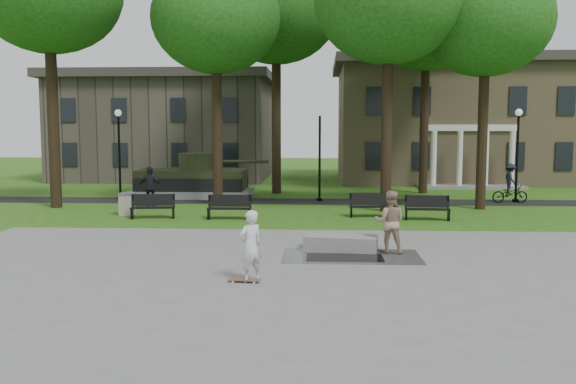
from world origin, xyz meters
The scene contains 26 objects.
ground centered at (0.00, 0.00, 0.00)m, with size 120.00×120.00×0.00m, color #235012.
plaza centered at (0.00, -5.00, 0.01)m, with size 22.00×16.00×0.02m, color gray.
footpath centered at (0.00, 12.00, 0.01)m, with size 44.00×2.60×0.01m, color black.
building_right centered at (10.00, 26.00, 4.34)m, with size 17.00×12.00×8.60m.
building_left centered at (-11.00, 26.50, 3.60)m, with size 15.00×10.00×7.20m, color #4C443D.
tree_1 centered at (-4.50, 10.50, 8.95)m, with size 6.20×6.20×11.63m.
tree_2 centered at (3.50, 8.50, 9.32)m, with size 6.60×6.60×12.16m.
tree_3 centered at (8.00, 9.50, 8.60)m, with size 6.00×6.00×11.19m.
tree_4 centered at (-2.00, 16.00, 10.39)m, with size 7.20×7.20×13.50m.
tree_5 centered at (6.50, 16.50, 9.67)m, with size 6.40×6.40×12.44m.
lamp_left centered at (-10.00, 12.30, 2.79)m, with size 0.36×0.36×4.73m.
lamp_mid centered at (0.50, 12.30, 2.79)m, with size 0.36×0.36×4.73m.
lamp_right centered at (10.50, 12.30, 2.79)m, with size 0.36×0.36×4.73m.
tank_monument centered at (-6.46, 14.00, 0.86)m, with size 7.45×3.40×2.40m.
puddle centered at (1.26, -1.83, 0.02)m, with size 2.20×1.20×0.00m, color black.
concrete_block centered at (1.18, -0.70, 0.24)m, with size 2.20×1.00×0.45m, color gray.
skateboard centered at (-1.28, -4.81, 0.06)m, with size 0.78×0.20×0.07m, color brown.
skateboarder centered at (-1.13, -4.69, 0.89)m, with size 0.64×0.42×1.74m, color silver.
friend_watching centered at (2.62, -1.05, 0.95)m, with size 0.91×0.71×1.87m, color tan.
pedestrian_walker centered at (-7.45, 8.91, 0.99)m, with size 1.16×0.48×1.98m, color black.
cyclist centered at (10.11, 12.01, 0.82)m, with size 1.81×1.03×2.00m.
park_bench_0 centered at (-6.43, 5.78, 0.52)m, with size 1.85×0.77×1.00m.
park_bench_1 centered at (-3.20, 5.68, 0.52)m, with size 1.81×0.55×1.00m.
park_bench_2 centered at (2.70, 6.62, 0.52)m, with size 1.82×0.60×1.00m.
park_bench_3 centered at (4.92, 5.88, 0.52)m, with size 1.82×0.63×1.00m.
trash_bin centered at (-7.82, 6.65, 0.49)m, with size 0.69×0.69×0.96m.
Camera 1 is at (0.55, -19.12, 3.69)m, focal length 38.00 mm.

